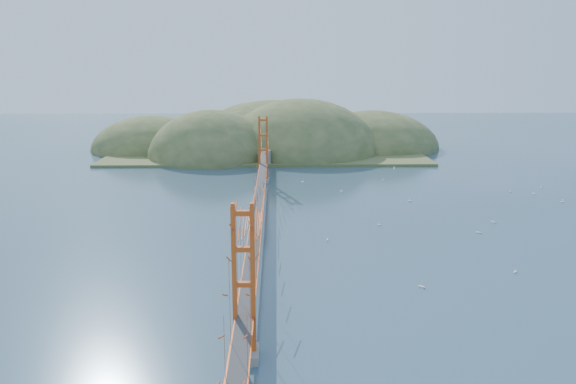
{
  "coord_description": "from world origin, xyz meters",
  "views": [
    {
      "loc": [
        2.37,
        -66.9,
        21.22
      ],
      "look_at": [
        3.71,
        0.0,
        5.34
      ],
      "focal_mm": 35.0,
      "sensor_mm": 36.0,
      "label": 1
    }
  ],
  "objects_px": {
    "sailboat_1": "(379,224)",
    "sailboat_0": "(327,239)",
    "sailboat_2": "(478,232)",
    "bridge": "(258,178)"
  },
  "relations": [
    {
      "from": "sailboat_1",
      "to": "sailboat_0",
      "type": "bearing_deg",
      "value": -140.17
    },
    {
      "from": "sailboat_0",
      "to": "sailboat_2",
      "type": "bearing_deg",
      "value": 7.41
    },
    {
      "from": "bridge",
      "to": "sailboat_2",
      "type": "bearing_deg",
      "value": -0.92
    },
    {
      "from": "bridge",
      "to": "sailboat_0",
      "type": "xyz_separation_m",
      "value": [
        8.39,
        -2.94,
        -6.87
      ]
    },
    {
      "from": "sailboat_0",
      "to": "bridge",
      "type": "bearing_deg",
      "value": 160.7
    },
    {
      "from": "sailboat_1",
      "to": "sailboat_2",
      "type": "bearing_deg",
      "value": -17.08
    },
    {
      "from": "bridge",
      "to": "sailboat_1",
      "type": "distance_m",
      "value": 17.47
    },
    {
      "from": "sailboat_2",
      "to": "sailboat_0",
      "type": "relative_size",
      "value": 1.19
    },
    {
      "from": "sailboat_1",
      "to": "sailboat_0",
      "type": "relative_size",
      "value": 0.97
    },
    {
      "from": "sailboat_1",
      "to": "sailboat_2",
      "type": "relative_size",
      "value": 0.81
    }
  ]
}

